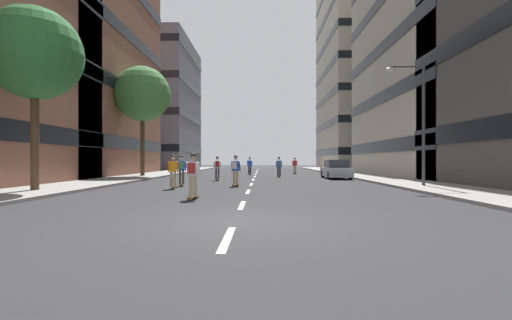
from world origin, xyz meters
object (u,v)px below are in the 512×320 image
(street_tree_near, at_px, (143,94))
(skater_2, at_px, (173,170))
(skater_3, at_px, (193,173))
(skater_5, at_px, (182,168))
(street_tree_mid, at_px, (35,54))
(skater_1, at_px, (250,165))
(skater_4, at_px, (279,165))
(skater_7, at_px, (295,165))
(parked_car_near, at_px, (336,170))
(skater_0, at_px, (235,169))
(skater_6, at_px, (217,167))
(streetlamp_right, at_px, (417,111))

(street_tree_near, height_order, skater_2, street_tree_near)
(skater_3, distance_m, skater_5, 7.06)
(street_tree_mid, height_order, skater_1, street_tree_mid)
(skater_4, bearing_deg, skater_7, 74.67)
(parked_car_near, relative_size, skater_4, 2.47)
(skater_0, height_order, skater_1, same)
(skater_6, bearing_deg, skater_2, -100.20)
(skater_6, bearing_deg, skater_5, -103.63)
(street_tree_near, height_order, skater_4, street_tree_near)
(skater_4, bearing_deg, skater_1, 118.32)
(skater_0, bearing_deg, skater_7, 74.62)
(skater_6, bearing_deg, skater_3, -87.08)
(street_tree_mid, distance_m, skater_3, 9.77)
(skater_3, bearing_deg, skater_2, 112.26)
(street_tree_mid, xyz_separation_m, skater_6, (7.14, 9.85, -5.35))
(skater_4, xyz_separation_m, skater_7, (2.09, 7.63, -0.03))
(skater_5, bearing_deg, skater_7, 65.82)
(skater_7, bearing_deg, parked_car_near, -76.69)
(skater_4, bearing_deg, streetlamp_right, -59.72)
(skater_0, bearing_deg, skater_2, -150.91)
(skater_2, xyz_separation_m, skater_6, (1.35, 7.52, 0.03))
(parked_car_near, height_order, skater_1, skater_1)
(skater_2, relative_size, skater_7, 1.00)
(street_tree_mid, distance_m, streetlamp_right, 19.17)
(skater_7, bearing_deg, skater_0, -105.38)
(street_tree_near, relative_size, skater_5, 5.34)
(parked_car_near, bearing_deg, skater_5, -142.13)
(parked_car_near, distance_m, street_tree_near, 17.76)
(skater_4, relative_size, skater_5, 1.00)
(skater_3, relative_size, skater_5, 1.00)
(skater_3, distance_m, skater_4, 17.92)
(skater_1, bearing_deg, skater_2, -100.81)
(street_tree_mid, xyz_separation_m, skater_1, (9.17, 20.01, -5.38))
(streetlamp_right, relative_size, skater_7, 3.65)
(skater_0, relative_size, skater_3, 1.00)
(street_tree_near, relative_size, skater_3, 5.34)
(streetlamp_right, bearing_deg, street_tree_mid, -170.44)
(street_tree_near, xyz_separation_m, skater_5, (5.79, -10.33, -6.21))
(skater_1, distance_m, skater_7, 5.46)
(skater_0, xyz_separation_m, skater_5, (-3.13, 0.18, 0.00))
(skater_2, bearing_deg, skater_6, 79.80)
(skater_1, bearing_deg, skater_6, -101.27)
(parked_car_near, relative_size, skater_5, 2.47)
(skater_5, bearing_deg, streetlamp_right, -4.83)
(parked_car_near, bearing_deg, skater_4, 151.52)
(skater_3, height_order, skater_7, same)
(skater_0, relative_size, skater_4, 1.00)
(streetlamp_right, bearing_deg, parked_car_near, 104.39)
(skater_5, bearing_deg, street_tree_mid, -143.64)
(street_tree_near, bearing_deg, streetlamp_right, -31.34)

